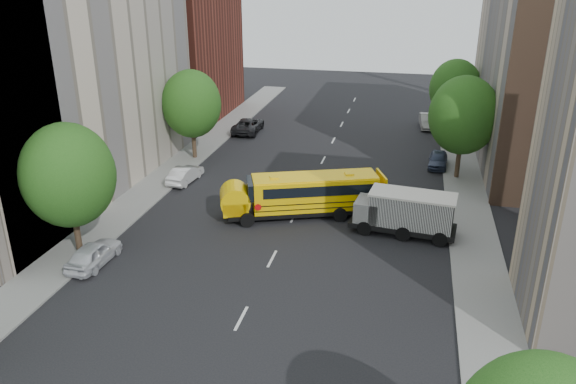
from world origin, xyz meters
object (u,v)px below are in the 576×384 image
(school_bus, at_px, (303,193))
(parked_car_4, at_px, (438,159))
(parked_car_2, at_px, (248,125))
(street_tree_4, at_px, (464,115))
(parked_car_5, at_px, (428,121))
(street_tree_1, at_px, (68,175))
(street_tree_2, at_px, (191,104))
(street_tree_5, at_px, (455,89))
(parked_car_0, at_px, (94,254))
(safari_truck, at_px, (404,212))
(parked_car_1, at_px, (185,174))

(school_bus, xyz_separation_m, parked_car_4, (9.07, 12.13, -0.98))
(parked_car_2, height_order, parked_car_4, parked_car_2)
(street_tree_4, distance_m, parked_car_5, 15.49)
(street_tree_1, bearing_deg, street_tree_2, 90.00)
(street_tree_2, distance_m, street_tree_5, 25.06)
(street_tree_4, distance_m, parked_car_0, 28.23)
(street_tree_4, bearing_deg, parked_car_4, 120.04)
(parked_car_0, bearing_deg, parked_car_4, -130.36)
(safari_truck, height_order, parked_car_2, safari_truck)
(street_tree_2, bearing_deg, street_tree_4, 0.00)
(school_bus, relative_size, parked_car_5, 2.44)
(street_tree_5, bearing_deg, parked_car_2, -171.22)
(parked_car_1, height_order, parked_car_4, parked_car_1)
(street_tree_1, bearing_deg, parked_car_2, 85.33)
(street_tree_1, height_order, parked_car_1, street_tree_1)
(parked_car_4, bearing_deg, street_tree_4, -55.98)
(safari_truck, xyz_separation_m, parked_car_1, (-16.82, 5.47, -0.82))
(parked_car_1, distance_m, parked_car_2, 14.51)
(street_tree_2, xyz_separation_m, parked_car_4, (20.60, 2.42, -4.19))
(street_tree_1, relative_size, street_tree_4, 0.98)
(street_tree_2, xyz_separation_m, parked_car_0, (1.40, -18.80, -4.15))
(street_tree_4, height_order, school_bus, street_tree_4)
(school_bus, bearing_deg, street_tree_5, 43.66)
(street_tree_2, height_order, parked_car_4, street_tree_2)
(street_tree_1, height_order, street_tree_2, street_tree_1)
(parked_car_1, height_order, parked_car_2, parked_car_2)
(parked_car_2, distance_m, parked_car_5, 18.52)
(street_tree_5, height_order, parked_car_0, street_tree_5)
(street_tree_5, height_order, school_bus, street_tree_5)
(street_tree_1, xyz_separation_m, parked_car_0, (1.40, -0.80, -4.27))
(street_tree_4, relative_size, parked_car_0, 2.02)
(street_tree_1, height_order, street_tree_4, street_tree_4)
(street_tree_1, xyz_separation_m, street_tree_5, (22.00, 30.00, -0.25))
(parked_car_2, bearing_deg, safari_truck, 126.74)
(safari_truck, bearing_deg, parked_car_5, 93.28)
(safari_truck, bearing_deg, parked_car_4, 86.74)
(street_tree_5, xyz_separation_m, parked_car_5, (-2.20, 2.70, -4.00))
(school_bus, relative_size, parked_car_1, 2.68)
(street_tree_5, bearing_deg, parked_car_0, -123.78)
(street_tree_2, distance_m, street_tree_4, 22.00)
(parked_car_4, bearing_deg, safari_truck, -96.08)
(safari_truck, bearing_deg, street_tree_4, 77.84)
(parked_car_4, distance_m, parked_car_5, 12.30)
(safari_truck, distance_m, parked_car_4, 13.66)
(school_bus, distance_m, safari_truck, 6.81)
(street_tree_4, relative_size, safari_truck, 1.21)
(safari_truck, xyz_separation_m, parked_car_0, (-16.82, -7.79, -0.78))
(parked_car_5, bearing_deg, street_tree_4, -86.16)
(street_tree_2, height_order, street_tree_5, street_tree_2)
(street_tree_1, relative_size, parked_car_1, 2.03)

